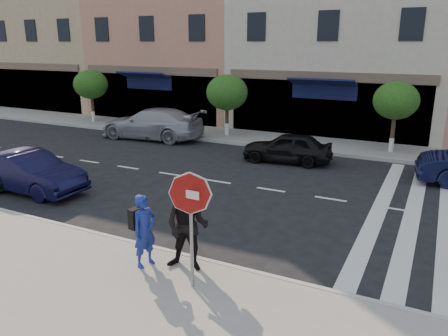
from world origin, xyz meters
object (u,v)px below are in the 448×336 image
at_px(stop_sign, 190,205).
at_px(car_far_mid, 287,148).
at_px(walker, 187,226).
at_px(car_near_mid, 29,172).
at_px(car_far_left, 152,124).
at_px(photographer, 145,231).

xyz_separation_m(stop_sign, car_far_mid, (-1.51, 10.18, -1.25)).
relative_size(walker, car_near_mid, 0.48).
bearing_deg(car_far_left, photographer, 30.97).
relative_size(stop_sign, car_near_mid, 0.58).
bearing_deg(car_near_mid, car_far_left, 8.72).
bearing_deg(walker, car_far_left, 117.31).
height_order(walker, car_far_mid, walker).
bearing_deg(walker, stop_sign, -64.22).
distance_m(car_far_left, car_far_mid, 7.75).
height_order(car_near_mid, car_far_mid, car_near_mid).
bearing_deg(car_far_mid, stop_sign, 1.93).
xyz_separation_m(walker, car_far_mid, (-1.07, 9.60, -0.50)).
bearing_deg(car_near_mid, photographer, -110.83).
distance_m(walker, car_far_left, 13.95).
xyz_separation_m(stop_sign, car_near_mid, (-7.91, 2.88, -1.20)).
distance_m(stop_sign, car_near_mid, 8.51).
relative_size(walker, car_far_left, 0.36).
bearing_deg(car_near_mid, car_far_mid, -40.76).
xyz_separation_m(photographer, car_near_mid, (-6.58, 2.57, -0.27)).
bearing_deg(car_near_mid, stop_sign, -109.55).
relative_size(walker, car_far_mid, 0.54).
bearing_deg(walker, car_near_mid, 151.52).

